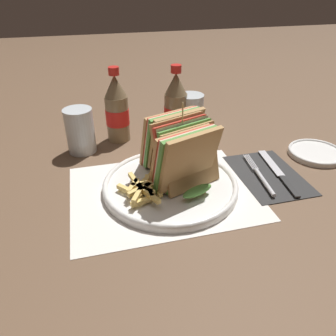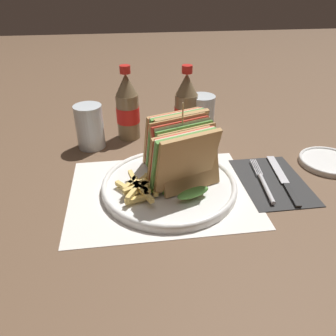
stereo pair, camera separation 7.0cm
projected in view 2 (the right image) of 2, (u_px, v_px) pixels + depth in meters
ground_plane at (179, 186)px, 0.71m from camera, size 4.00×4.00×0.00m
placemat at (162, 192)px, 0.69m from camera, size 0.38×0.29×0.00m
plate_main at (169, 185)px, 0.70m from camera, size 0.29×0.29×0.02m
club_sandwich at (181, 151)px, 0.68m from camera, size 0.16×0.22×0.17m
fries_pile at (141, 186)px, 0.66m from camera, size 0.11×0.11×0.02m
napkin at (272, 181)px, 0.73m from camera, size 0.14×0.20×0.00m
fork at (264, 184)px, 0.71m from camera, size 0.03×0.17×0.01m
knife at (283, 179)px, 0.72m from camera, size 0.04×0.20×0.00m
coke_bottle_near at (128, 108)px, 0.88m from camera, size 0.06×0.06×0.20m
coke_bottle_far at (186, 108)px, 0.88m from camera, size 0.06×0.06×0.20m
glass_near at (201, 118)px, 0.91m from camera, size 0.07×0.07×0.11m
glass_far at (90, 130)px, 0.85m from camera, size 0.07×0.07×0.11m
side_saucer at (328, 161)px, 0.79m from camera, size 0.14×0.14×0.01m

